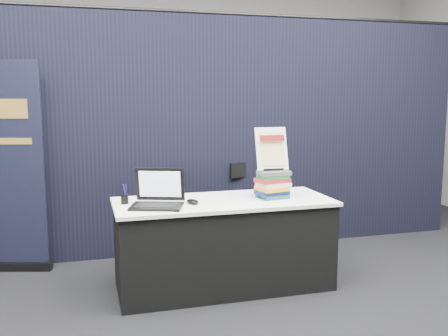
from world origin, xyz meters
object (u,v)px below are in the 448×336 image
info_sign (272,149)px  pullup_banner (2,179)px  laptop (155,198)px  book_stack_tall (272,184)px  book_stack_short (269,188)px  stacking_chair (251,203)px  display_table (224,243)px

info_sign → pullup_banner: 2.46m
laptop → book_stack_tall: 1.00m
book_stack_tall → info_sign: bearing=90.0°
laptop → book_stack_short: size_ratio=2.20×
pullup_banner → stacking_chair: 2.39m
display_table → book_stack_short: size_ratio=8.65×
display_table → stacking_chair: bearing=58.0°
laptop → book_stack_short: (1.01, 0.17, 0.00)m
laptop → display_table: bearing=27.7°
pullup_banner → laptop: bearing=-24.3°
book_stack_tall → book_stack_short: size_ratio=1.28×
laptop → stacking_chair: 1.51m
book_stack_short → info_sign: info_sign is taller
display_table → book_stack_tall: 0.65m
display_table → laptop: 0.73m
display_table → stacking_chair: (0.54, 0.87, 0.13)m
book_stack_tall → pullup_banner: (-2.24, 0.98, -0.01)m
book_stack_tall → display_table: bearing=175.6°
pullup_banner → info_sign: bearing=-7.4°
book_stack_short → info_sign: bearing=-97.0°
book_stack_short → info_sign: (-0.01, -0.09, 0.34)m
book_stack_short → stacking_chair: stacking_chair is taller
stacking_chair → laptop: bearing=-155.7°
display_table → book_stack_short: bearing=10.9°
book_stack_tall → book_stack_short: (0.01, 0.12, -0.05)m
display_table → pullup_banner: pullup_banner is taller
display_table → pullup_banner: size_ratio=0.93×
stacking_chair → info_sign: bearing=-114.4°
info_sign → pullup_banner: size_ratio=0.19×
laptop → book_stack_tall: laptop is taller
info_sign → stacking_chair: (0.12, 0.87, -0.65)m
display_table → book_stack_tall: bearing=-4.4°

